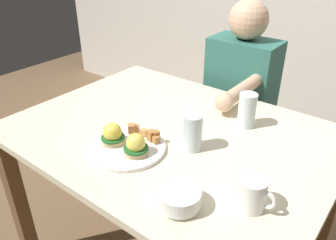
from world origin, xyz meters
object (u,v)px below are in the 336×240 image
eggs_benedict_plate (126,144)px  fruit_bowl (180,199)px  fork (196,115)px  water_glass_far (192,134)px  diner_person (238,97)px  water_glass_near (247,112)px  coffee_mug (252,193)px  dining_table (171,153)px

eggs_benedict_plate → fruit_bowl: size_ratio=2.25×
eggs_benedict_plate → fruit_bowl: eggs_benedict_plate is taller
fruit_bowl → fork: size_ratio=0.87×
water_glass_far → diner_person: 0.69m
diner_person → water_glass_near: bearing=-59.8°
fork → water_glass_far: size_ratio=1.05×
water_glass_far → water_glass_near: bearing=74.1°
coffee_mug → water_glass_far: water_glass_far is taller
eggs_benedict_plate → water_glass_far: water_glass_far is taller
eggs_benedict_plate → dining_table: bearing=78.3°
fork → water_glass_near: bearing=13.5°
fruit_bowl → fork: bearing=119.3°
eggs_benedict_plate → coffee_mug: 0.47m
fruit_bowl → diner_person: (-0.29, 0.91, -0.12)m
coffee_mug → fork: bearing=139.9°
dining_table → water_glass_far: (0.13, -0.05, 0.16)m
dining_table → diner_person: (-0.02, 0.60, 0.02)m
water_glass_far → eggs_benedict_plate: bearing=-139.5°
water_glass_near → diner_person: bearing=120.2°
fork → fruit_bowl: bearing=-60.7°
dining_table → coffee_mug: coffee_mug is taller
coffee_mug → fork: (-0.42, 0.35, -0.05)m
diner_person → eggs_benedict_plate: bearing=-91.3°
fork → water_glass_near: 0.22m
coffee_mug → water_glass_near: water_glass_near is taller
coffee_mug → water_glass_far: (-0.29, 0.14, 0.01)m
eggs_benedict_plate → fork: size_ratio=1.95×
eggs_benedict_plate → water_glass_near: (0.25, 0.41, 0.04)m
fruit_bowl → coffee_mug: 0.20m
fruit_bowl → coffee_mug: (0.15, 0.12, 0.02)m
eggs_benedict_plate → fruit_bowl: bearing=-19.8°
fruit_bowl → dining_table: bearing=130.7°
fork → water_glass_far: 0.25m
fruit_bowl → fork: (-0.27, 0.47, -0.03)m
fruit_bowl → fork: fruit_bowl is taller
fork → diner_person: bearing=93.4°
water_glass_far → diner_person: bearing=103.2°
fruit_bowl → water_glass_near: bearing=97.0°
eggs_benedict_plate → fork: bearing=82.8°
fork → diner_person: diner_person is taller
coffee_mug → diner_person: diner_person is taller
eggs_benedict_plate → coffee_mug: bearing=0.8°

